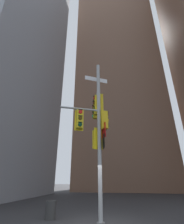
% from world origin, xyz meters
% --- Properties ---
extents(building_tower_left, '(15.82, 15.82, 47.81)m').
position_xyz_m(building_tower_left, '(-16.77, 8.15, 23.90)').
color(building_tower_left, '#9399A3').
rests_on(building_tower_left, ground).
extents(building_mid_block, '(17.17, 17.17, 47.21)m').
position_xyz_m(building_mid_block, '(1.25, 27.12, 23.60)').
color(building_mid_block, brown).
rests_on(building_mid_block, ground).
extents(signal_pole_assembly, '(2.48, 3.42, 8.48)m').
position_xyz_m(signal_pole_assembly, '(-0.21, 0.50, 5.13)').
color(signal_pole_assembly, '#9EA0A3').
rests_on(signal_pole_assembly, ground).
extents(trash_bin, '(0.54, 0.54, 0.85)m').
position_xyz_m(trash_bin, '(-2.69, 0.82, 0.43)').
color(trash_bin, '#2D2D2D').
rests_on(trash_bin, ground).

